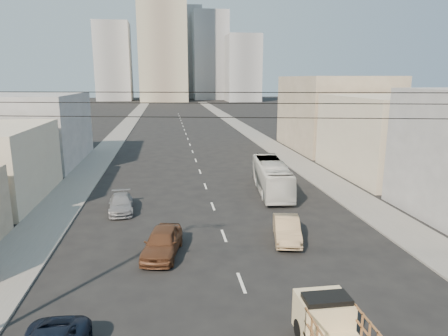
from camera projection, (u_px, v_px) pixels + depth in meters
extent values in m
cube|color=slate|center=(123.00, 129.00, 77.59)|extent=(3.50, 180.00, 0.12)
cube|color=slate|center=(242.00, 127.00, 80.85)|extent=(3.50, 180.00, 0.12)
cube|color=silver|center=(241.00, 283.00, 19.35)|extent=(0.15, 2.00, 0.01)
cube|color=silver|center=(224.00, 236.00, 25.15)|extent=(0.15, 2.00, 0.01)
cube|color=silver|center=(213.00, 206.00, 30.94)|extent=(0.15, 2.00, 0.01)
cube|color=silver|center=(205.00, 186.00, 36.74)|extent=(0.15, 2.00, 0.01)
cube|color=silver|center=(200.00, 171.00, 42.53)|extent=(0.15, 2.00, 0.01)
cube|color=silver|center=(196.00, 160.00, 48.33)|extent=(0.15, 2.00, 0.01)
cube|color=silver|center=(193.00, 152.00, 54.12)|extent=(0.15, 2.00, 0.01)
cube|color=silver|center=(190.00, 145.00, 59.92)|extent=(0.15, 2.00, 0.01)
cube|color=silver|center=(188.00, 139.00, 65.71)|extent=(0.15, 2.00, 0.01)
cube|color=silver|center=(186.00, 134.00, 71.51)|extent=(0.15, 2.00, 0.01)
cube|color=silver|center=(184.00, 130.00, 77.30)|extent=(0.15, 2.00, 0.01)
cube|color=silver|center=(183.00, 126.00, 83.10)|extent=(0.15, 2.00, 0.01)
cube|color=silver|center=(182.00, 123.00, 88.89)|extent=(0.15, 2.00, 0.01)
cube|color=silver|center=(181.00, 120.00, 94.69)|extent=(0.15, 2.00, 0.01)
cube|color=silver|center=(180.00, 118.00, 100.48)|extent=(0.15, 2.00, 0.01)
cube|color=silver|center=(179.00, 116.00, 106.28)|extent=(0.15, 2.00, 0.01)
cube|color=silver|center=(178.00, 114.00, 112.07)|extent=(0.15, 2.00, 0.01)
cube|color=beige|center=(323.00, 316.00, 15.03)|extent=(1.90, 1.60, 1.50)
cube|color=black|center=(326.00, 305.00, 14.66)|extent=(1.70, 0.90, 0.70)
cylinder|color=black|center=(300.00, 329.00, 15.14)|extent=(0.25, 0.76, 0.76)
cylinder|color=black|center=(342.00, 325.00, 15.37)|extent=(0.25, 0.76, 0.76)
imported|color=silver|center=(272.00, 176.00, 34.68)|extent=(3.30, 9.99, 2.73)
imported|color=brown|center=(162.00, 242.00, 22.26)|extent=(2.66, 4.75, 1.53)
imported|color=tan|center=(287.00, 229.00, 24.36)|extent=(2.33, 4.48, 1.41)
imported|color=gray|center=(121.00, 204.00, 29.63)|extent=(2.08, 4.34, 1.22)
cylinder|color=black|center=(288.00, 92.00, 11.04)|extent=(23.01, 5.02, 0.02)
cylinder|color=black|center=(287.00, 103.00, 11.11)|extent=(23.01, 5.02, 0.02)
cylinder|color=black|center=(287.00, 118.00, 11.19)|extent=(23.01, 5.02, 0.02)
cube|color=#C0B29B|center=(394.00, 136.00, 40.50)|extent=(11.00, 14.00, 8.00)
cube|color=gray|center=(335.00, 113.00, 55.81)|extent=(12.00, 16.00, 10.00)
cube|color=gray|center=(25.00, 129.00, 45.71)|extent=(12.00, 16.00, 8.00)
cube|color=gray|center=(162.00, 30.00, 168.70)|extent=(20.00, 20.00, 60.00)
cube|color=gray|center=(210.00, 56.00, 188.43)|extent=(16.00, 16.00, 40.00)
cube|color=gray|center=(114.00, 62.00, 178.15)|extent=(15.00, 15.00, 34.00)
cube|color=gray|center=(183.00, 54.00, 200.82)|extent=(18.00, 18.00, 44.00)
cube|color=gray|center=(243.00, 68.00, 172.09)|extent=(14.00, 14.00, 28.00)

